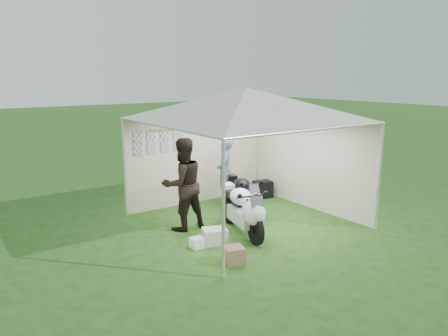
% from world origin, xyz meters
% --- Properties ---
extents(ground, '(80.00, 80.00, 0.00)m').
position_xyz_m(ground, '(0.00, 0.00, 0.00)').
color(ground, '#204814').
rests_on(ground, ground).
extents(canopy_tent, '(5.66, 5.66, 3.00)m').
position_xyz_m(canopy_tent, '(-0.00, 0.03, 2.58)').
color(canopy_tent, silver).
rests_on(canopy_tent, ground).
extents(motorcycle_white, '(0.76, 1.96, 0.98)m').
position_xyz_m(motorcycle_white, '(-0.51, -0.60, 0.55)').
color(motorcycle_white, black).
rests_on(motorcycle_white, ground).
extents(motorcycle_black, '(0.73, 1.78, 0.89)m').
position_xyz_m(motorcycle_black, '(0.27, 0.37, 0.50)').
color(motorcycle_black, black).
rests_on(motorcycle_black, ground).
extents(paddock_stand, '(0.38, 0.29, 0.25)m').
position_xyz_m(paddock_stand, '(0.48, 1.17, 0.13)').
color(paddock_stand, blue).
rests_on(paddock_stand, ground).
extents(person_dark_jacket, '(0.96, 0.75, 1.98)m').
position_xyz_m(person_dark_jacket, '(-1.35, 0.42, 0.99)').
color(person_dark_jacket, black).
rests_on(person_dark_jacket, ground).
extents(person_blue_jacket, '(0.71, 0.76, 1.74)m').
position_xyz_m(person_blue_jacket, '(0.41, 1.35, 0.87)').
color(person_blue_jacket, slate).
rests_on(person_blue_jacket, ground).
extents(equipment_box, '(0.51, 0.44, 0.46)m').
position_xyz_m(equipment_box, '(1.63, 1.32, 0.23)').
color(equipment_box, black).
rests_on(equipment_box, ground).
extents(crate_0, '(0.55, 0.49, 0.31)m').
position_xyz_m(crate_0, '(-1.28, -0.68, 0.15)').
color(crate_0, '#B4B9BE').
rests_on(crate_0, ground).
extents(crate_1, '(0.41, 0.41, 0.30)m').
position_xyz_m(crate_1, '(-1.51, -1.62, 0.15)').
color(crate_1, brown).
rests_on(crate_1, ground).
extents(crate_2, '(0.27, 0.23, 0.20)m').
position_xyz_m(crate_2, '(-1.66, -0.65, 0.10)').
color(crate_2, silver).
rests_on(crate_2, ground).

